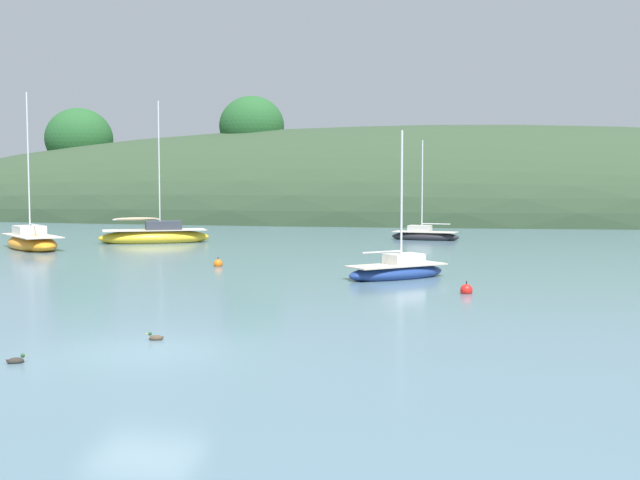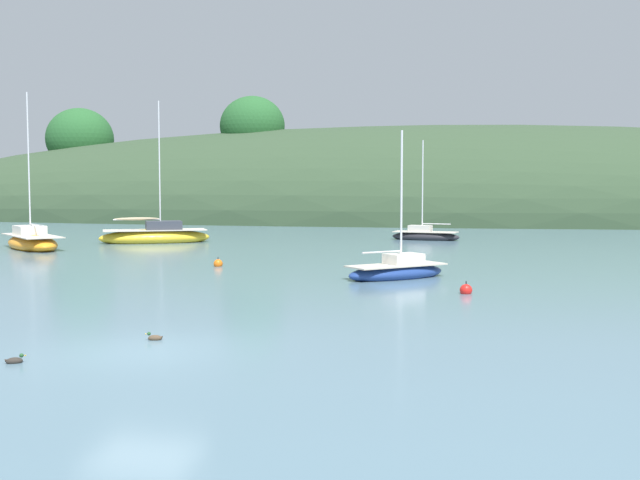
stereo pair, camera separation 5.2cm
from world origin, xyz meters
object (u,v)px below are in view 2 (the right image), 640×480
(sailboat_navy_dinghy, at_px, (425,235))
(mooring_buoy_outer, at_px, (218,264))
(duck_straggler, at_px, (155,338))
(duck_lone_right, at_px, (15,361))
(sailboat_grey_yawl, at_px, (156,236))
(mooring_buoy_inner, at_px, (466,290))
(sailboat_white_near, at_px, (32,242))
(sailboat_cream_ketch, at_px, (397,271))

(sailboat_navy_dinghy, height_order, mooring_buoy_outer, sailboat_navy_dinghy)
(duck_straggler, height_order, duck_lone_right, same)
(sailboat_grey_yawl, distance_m, mooring_buoy_inner, 30.01)
(sailboat_white_near, bearing_deg, sailboat_grey_yawl, 50.89)
(sailboat_white_near, bearing_deg, sailboat_navy_dinghy, 29.24)
(sailboat_cream_ketch, bearing_deg, sailboat_grey_yawl, 137.08)
(sailboat_white_near, xyz_separation_m, mooring_buoy_outer, (14.83, -7.63, -0.30))
(mooring_buoy_inner, bearing_deg, sailboat_navy_dinghy, 96.51)
(sailboat_white_near, bearing_deg, duck_lone_right, -57.71)
(mooring_buoy_outer, relative_size, mooring_buoy_inner, 1.00)
(sailboat_cream_ketch, xyz_separation_m, mooring_buoy_inner, (2.84, -4.08, -0.19))
(sailboat_grey_yawl, distance_m, sailboat_white_near, 8.39)
(sailboat_cream_ketch, distance_m, duck_straggler, 14.56)
(duck_lone_right, bearing_deg, sailboat_cream_ketch, 68.81)
(sailboat_white_near, distance_m, sailboat_navy_dinghy, 26.78)
(sailboat_white_near, xyz_separation_m, sailboat_cream_ketch, (23.70, -10.60, -0.12))
(sailboat_navy_dinghy, distance_m, mooring_buoy_outer, 22.40)
(sailboat_navy_dinghy, distance_m, sailboat_cream_ketch, 23.69)
(mooring_buoy_outer, distance_m, duck_straggler, 17.34)
(mooring_buoy_inner, bearing_deg, duck_straggler, -127.23)
(sailboat_white_near, bearing_deg, mooring_buoy_outer, -27.23)
(sailboat_cream_ketch, distance_m, duck_lone_right, 17.88)
(sailboat_grey_yawl, relative_size, sailboat_cream_ketch, 1.59)
(sailboat_grey_yawl, relative_size, mooring_buoy_inner, 18.52)
(sailboat_navy_dinghy, relative_size, duck_straggler, 17.44)
(sailboat_navy_dinghy, bearing_deg, duck_straggler, -96.44)
(sailboat_cream_ketch, relative_size, mooring_buoy_outer, 11.62)
(sailboat_navy_dinghy, relative_size, duck_lone_right, 18.34)
(sailboat_grey_yawl, height_order, mooring_buoy_outer, sailboat_grey_yawl)
(mooring_buoy_inner, height_order, duck_straggler, mooring_buoy_inner)
(sailboat_white_near, xyz_separation_m, duck_straggler, (19.13, -24.42, -0.37))
(sailboat_navy_dinghy, xyz_separation_m, duck_straggler, (-4.24, -37.51, -0.27))
(sailboat_navy_dinghy, xyz_separation_m, duck_lone_right, (-6.13, -40.35, -0.27))
(sailboat_navy_dinghy, bearing_deg, mooring_buoy_outer, -112.41)
(duck_straggler, bearing_deg, sailboat_white_near, 128.07)
(sailboat_cream_ketch, xyz_separation_m, mooring_buoy_outer, (-8.87, 2.97, -0.19))
(sailboat_white_near, distance_m, duck_straggler, 31.03)
(duck_straggler, relative_size, duck_lone_right, 1.05)
(duck_straggler, bearing_deg, sailboat_navy_dinghy, 83.56)
(sailboat_cream_ketch, distance_m, mooring_buoy_outer, 9.36)
(duck_lone_right, bearing_deg, duck_straggler, 56.34)
(sailboat_navy_dinghy, bearing_deg, sailboat_white_near, -150.76)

